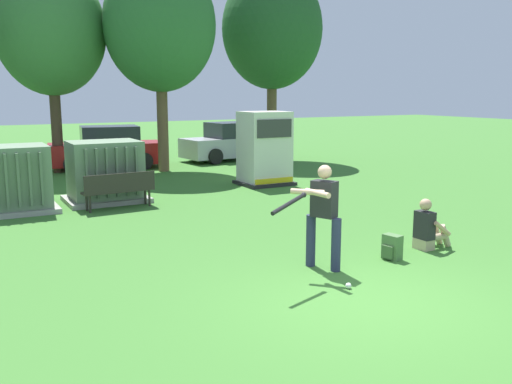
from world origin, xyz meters
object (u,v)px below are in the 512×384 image
at_px(sports_ball, 348,286).
at_px(parked_car_rightmost, 232,143).
at_px(transformer_west, 10,180).
at_px(transformer_mid_west, 105,172).
at_px(parked_car_right_of_center, 107,149).
at_px(seated_spectator, 428,229).
at_px(generator_enclosure, 265,149).
at_px(backpack, 392,247).
at_px(batter, 322,212).
at_px(park_bench, 119,188).

xyz_separation_m(sports_ball, parked_car_rightmost, (5.56, 15.27, 0.71)).
height_order(transformer_west, sports_ball, transformer_west).
relative_size(transformer_mid_west, parked_car_right_of_center, 0.48).
distance_m(seated_spectator, parked_car_rightmost, 14.51).
height_order(generator_enclosure, parked_car_right_of_center, generator_enclosure).
height_order(transformer_west, seated_spectator, transformer_west).
distance_m(generator_enclosure, backpack, 8.43).
relative_size(batter, backpack, 3.95).
distance_m(transformer_west, transformer_mid_west, 2.39).
bearing_deg(backpack, transformer_west, 126.06).
relative_size(park_bench, parked_car_right_of_center, 0.41).
bearing_deg(transformer_west, transformer_mid_west, 5.66).
bearing_deg(generator_enclosure, parked_car_rightmost, 72.90).
xyz_separation_m(transformer_mid_west, backpack, (3.09, -7.74, -0.57)).
bearing_deg(parked_car_rightmost, parked_car_right_of_center, -179.01).
bearing_deg(transformer_west, backpack, -53.94).
distance_m(park_bench, batter, 6.64).
height_order(transformer_mid_west, parked_car_right_of_center, same).
bearing_deg(transformer_mid_west, parked_car_right_of_center, 75.60).
bearing_deg(backpack, parked_car_rightmost, 74.63).
bearing_deg(generator_enclosure, transformer_mid_west, -175.58).
height_order(parked_car_right_of_center, parked_car_rightmost, same).
bearing_deg(batter, park_bench, 104.19).
height_order(park_bench, backpack, park_bench).
distance_m(batter, parked_car_rightmost, 15.27).
bearing_deg(parked_car_rightmost, transformer_mid_west, -136.50).
bearing_deg(parked_car_right_of_center, park_bench, -101.96).
height_order(park_bench, parked_car_right_of_center, parked_car_right_of_center).
xyz_separation_m(batter, sports_ball, (-0.18, -0.97, -0.93)).
bearing_deg(backpack, batter, 174.56).
height_order(transformer_mid_west, backpack, transformer_mid_west).
xyz_separation_m(generator_enclosure, parked_car_rightmost, (1.94, 6.30, -0.38)).
bearing_deg(parked_car_right_of_center, transformer_mid_west, -104.40).
bearing_deg(generator_enclosure, park_bench, -162.76).
relative_size(generator_enclosure, parked_car_rightmost, 0.53).
bearing_deg(backpack, park_bench, 114.84).
bearing_deg(parked_car_rightmost, backpack, -105.37).
height_order(transformer_west, park_bench, transformer_west).
bearing_deg(transformer_west, parked_car_right_of_center, 59.22).
relative_size(park_bench, parked_car_rightmost, 0.42).
distance_m(park_bench, sports_ball, 7.55).
bearing_deg(parked_car_rightmost, park_bench, -131.67).
bearing_deg(generator_enclosure, parked_car_right_of_center, 118.86).
bearing_deg(sports_ball, seated_spectator, 21.43).
xyz_separation_m(transformer_west, batter, (4.05, -7.37, 0.19)).
relative_size(batter, seated_spectator, 1.81).
bearing_deg(parked_car_right_of_center, sports_ball, -90.78).
bearing_deg(transformer_west, seated_spectator, -48.12).
relative_size(transformer_mid_west, sports_ball, 23.33).
distance_m(transformer_west, parked_car_rightmost, 11.70).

